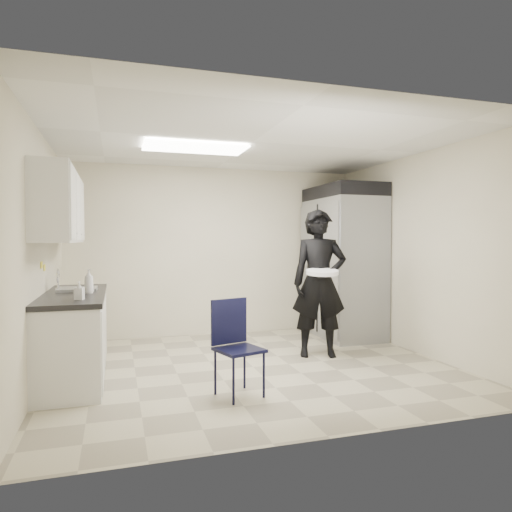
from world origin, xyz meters
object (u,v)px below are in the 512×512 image
object	(u,v)px
folding_chair	(239,350)
man_tuxedo	(319,283)
lower_counter	(74,337)
commercial_fridge	(343,268)

from	to	relation	value
folding_chair	man_tuxedo	world-z (taller)	man_tuxedo
lower_counter	man_tuxedo	xyz separation A→B (m)	(2.90, 0.05, 0.50)
lower_counter	man_tuxedo	world-z (taller)	man_tuxedo
folding_chair	man_tuxedo	bearing A→B (deg)	23.00
lower_counter	commercial_fridge	size ratio (longest dim) A/B	0.90
lower_counter	commercial_fridge	bearing A→B (deg)	15.88
lower_counter	commercial_fridge	world-z (taller)	commercial_fridge
commercial_fridge	man_tuxedo	world-z (taller)	commercial_fridge
folding_chair	commercial_fridge	bearing A→B (deg)	26.99
folding_chair	man_tuxedo	size ratio (longest dim) A/B	0.47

